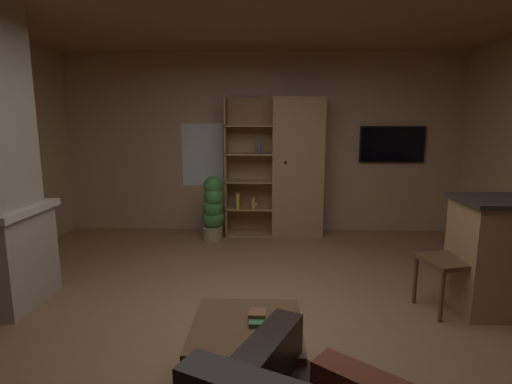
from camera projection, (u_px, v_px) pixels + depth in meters
floor at (254, 328)px, 3.23m from camera, size 5.90×5.93×0.02m
wall_back at (262, 144)px, 5.94m from camera, size 6.02×0.06×2.64m
window_pane_back at (203, 155)px, 5.96m from camera, size 0.62×0.01×0.94m
bookshelf_cabinet at (291, 168)px, 5.71m from camera, size 1.40×0.41×1.99m
coffee_table at (247, 338)px, 2.37m from camera, size 0.66×0.68×0.46m
table_book_0 at (260, 323)px, 2.35m from camera, size 0.13×0.10×0.03m
table_book_1 at (258, 313)px, 2.41m from camera, size 0.11×0.11×0.02m
dining_chair at (457, 252)px, 3.45m from camera, size 0.51×0.51×0.92m
potted_floor_plant at (213, 208)px, 5.52m from camera, size 0.32×0.37×0.91m
wall_mounted_tv at (392, 144)px, 5.81m from camera, size 0.94×0.06×0.53m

